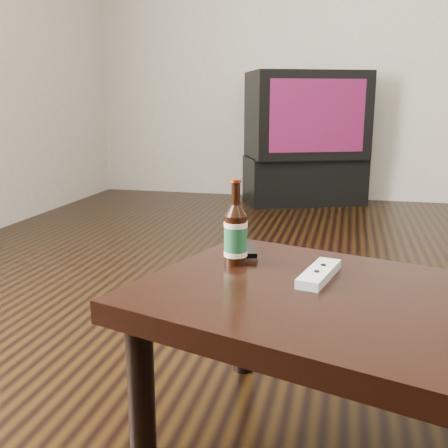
% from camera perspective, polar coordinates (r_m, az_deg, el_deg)
% --- Properties ---
extents(wall_back, '(5.00, 0.02, 2.70)m').
position_cam_1_polar(wall_back, '(4.42, 19.32, 19.85)').
color(wall_back, beige).
rests_on(wall_back, ground).
extents(tv_stand, '(1.00, 0.76, 0.36)m').
position_cam_1_polar(tv_stand, '(4.20, 8.67, 4.77)').
color(tv_stand, black).
rests_on(tv_stand, floor).
extents(tv, '(1.00, 0.83, 0.65)m').
position_cam_1_polar(tv, '(4.15, 8.92, 11.65)').
color(tv, black).
rests_on(tv, tv_stand).
extents(coffee_table, '(1.17, 0.89, 0.39)m').
position_cam_1_polar(coffee_table, '(1.15, 16.46, -10.54)').
color(coffee_table, black).
rests_on(coffee_table, floor).
extents(beer_bottle, '(0.07, 0.07, 0.22)m').
position_cam_1_polar(beer_bottle, '(1.31, 1.28, -1.17)').
color(beer_bottle, black).
rests_on(beer_bottle, coffee_table).
extents(phone, '(0.09, 0.13, 0.02)m').
position_cam_1_polar(phone, '(1.40, 2.25, -3.05)').
color(phone, silver).
rests_on(phone, coffee_table).
extents(remote, '(0.10, 0.20, 0.02)m').
position_cam_1_polar(remote, '(1.24, 10.32, -5.33)').
color(remote, silver).
rests_on(remote, coffee_table).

